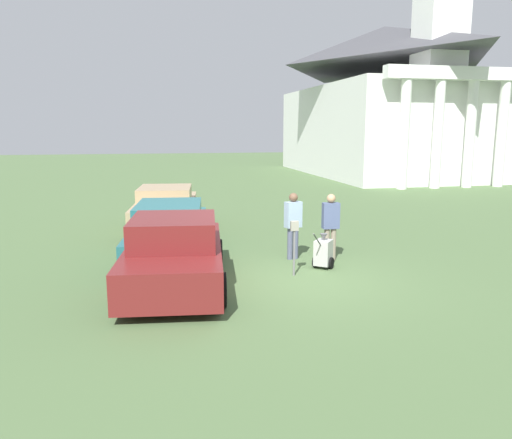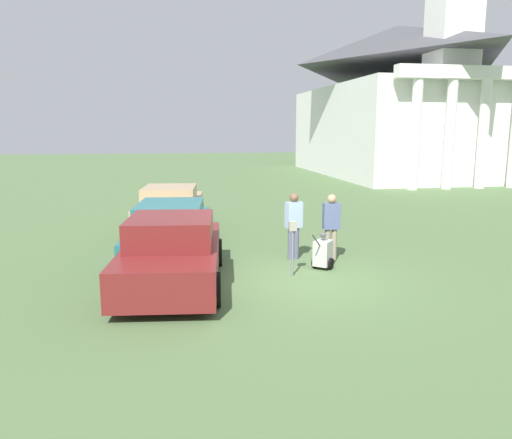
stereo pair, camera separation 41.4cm
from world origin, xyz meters
name	(u,v)px [view 2 (the right image)]	position (x,y,z in m)	size (l,w,h in m)	color
ground_plane	(297,281)	(0.00, 0.00, 0.00)	(120.00, 120.00, 0.00)	#4C663D
parked_car_maroon	(172,254)	(-2.71, 0.19, 0.69)	(2.47, 4.80, 1.51)	maroon
parked_car_teal	(171,231)	(-2.71, 2.72, 0.66)	(2.41, 5.47, 1.44)	#23666B
parked_car_tan	(171,210)	(-2.70, 6.13, 0.70)	(2.40, 4.91, 1.48)	tan
parking_meter	(293,238)	(-0.01, 0.38, 0.89)	(0.18, 0.09, 1.27)	slate
person_worker	(294,222)	(0.37, 1.82, 0.98)	(0.47, 0.33, 1.72)	#515670
person_supervisor	(331,223)	(1.27, 1.52, 0.97)	(0.43, 0.24, 1.71)	gray
equipment_cart	(323,253)	(0.85, 0.85, 0.39)	(0.75, 0.90, 1.00)	#B2B2AD
church	(397,96)	(13.60, 24.15, 5.63)	(10.38, 18.63, 23.30)	white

